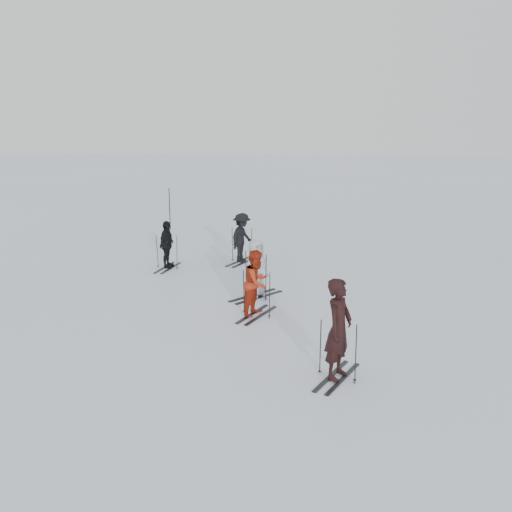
{
  "coord_description": "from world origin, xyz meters",
  "views": [
    {
      "loc": [
        1.63,
        -14.62,
        4.86
      ],
      "look_at": [
        0.0,
        1.0,
        1.0
      ],
      "focal_mm": 40.0,
      "sensor_mm": 36.0,
      "label": 1
    }
  ],
  "objects": [
    {
      "name": "skis_red",
      "position": [
        0.24,
        -1.15,
        0.59
      ],
      "size": [
        1.83,
        1.42,
        1.19
      ],
      "primitive_type": null,
      "rotation": [
        0.0,
        0.0,
        1.18
      ],
      "color": "black",
      "rests_on": "ground"
    },
    {
      "name": "skier_uphill_far",
      "position": [
        -0.81,
        4.15,
        0.83
      ],
      "size": [
        1.0,
        1.23,
        1.67
      ],
      "primitive_type": "imported",
      "rotation": [
        0.0,
        0.0,
        1.16
      ],
      "color": "black",
      "rests_on": "ground"
    },
    {
      "name": "skis_uphill_left",
      "position": [
        -3.15,
        3.09,
        0.57
      ],
      "size": [
        1.68,
        1.09,
        1.14
      ],
      "primitive_type": null,
      "rotation": [
        0.0,
        0.0,
        1.4
      ],
      "color": "black",
      "rests_on": "ground"
    },
    {
      "name": "skier_uphill_left",
      "position": [
        -3.15,
        3.09,
        0.77
      ],
      "size": [
        0.53,
        0.96,
        1.54
      ],
      "primitive_type": "imported",
      "rotation": [
        0.0,
        0.0,
        1.4
      ],
      "color": "black",
      "rests_on": "ground"
    },
    {
      "name": "skis_uphill_far",
      "position": [
        -0.81,
        4.15,
        0.62
      ],
      "size": [
        1.92,
        1.51,
        1.24
      ],
      "primitive_type": null,
      "rotation": [
        0.0,
        0.0,
        1.16
      ],
      "color": "black",
      "rests_on": "ground"
    },
    {
      "name": "ground",
      "position": [
        0.0,
        0.0,
        0.0
      ],
      "size": [
        120.0,
        120.0,
        0.0
      ],
      "primitive_type": "plane",
      "color": "silver",
      "rests_on": "ground"
    },
    {
      "name": "skis_grey",
      "position": [
        0.06,
        0.35,
        0.65
      ],
      "size": [
        1.97,
        1.88,
        1.3
      ],
      "primitive_type": null,
      "rotation": [
        0.0,
        0.0,
        0.86
      ],
      "color": "black",
      "rests_on": "ground"
    },
    {
      "name": "skier_near_dark",
      "position": [
        2.13,
        -4.51,
        0.97
      ],
      "size": [
        0.72,
        0.84,
        1.94
      ],
      "primitive_type": "imported",
      "rotation": [
        0.0,
        0.0,
        1.14
      ],
      "color": "black",
      "rests_on": "ground"
    },
    {
      "name": "skier_grey",
      "position": [
        0.06,
        0.35,
        0.79
      ],
      "size": [
        0.89,
        0.92,
        1.59
      ],
      "primitive_type": "imported",
      "rotation": [
        0.0,
        0.0,
        0.86
      ],
      "color": "#A6A9AF",
      "rests_on": "ground"
    },
    {
      "name": "piste_marker",
      "position": [
        -4.72,
        9.64,
        0.91
      ],
      "size": [
        0.05,
        0.05,
        1.82
      ],
      "primitive_type": "cylinder",
      "rotation": [
        0.0,
        0.0,
        0.25
      ],
      "color": "black",
      "rests_on": "ground"
    },
    {
      "name": "skis_near_dark",
      "position": [
        2.13,
        -4.51,
        0.58
      ],
      "size": [
        1.81,
        1.44,
        1.17
      ],
      "primitive_type": null,
      "rotation": [
        0.0,
        0.0,
        1.14
      ],
      "color": "black",
      "rests_on": "ground"
    },
    {
      "name": "skier_red",
      "position": [
        0.24,
        -1.15,
        0.83
      ],
      "size": [
        0.88,
        0.98,
        1.65
      ],
      "primitive_type": "imported",
      "rotation": [
        0.0,
        0.0,
        1.18
      ],
      "color": "#A32912",
      "rests_on": "ground"
    }
  ]
}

